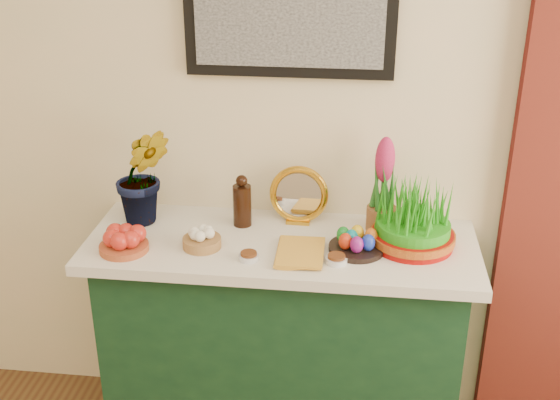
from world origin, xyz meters
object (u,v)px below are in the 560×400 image
(sideboard, at_px, (282,346))
(book, at_px, (277,251))
(mirror, at_px, (299,195))
(wheatgrass_sabzeh, at_px, (414,218))
(hyacinth_green, at_px, (142,160))

(sideboard, bearing_deg, book, -92.41)
(mirror, relative_size, book, 1.03)
(wheatgrass_sabzeh, bearing_deg, mirror, 160.93)
(sideboard, bearing_deg, wheatgrass_sabzeh, 1.67)
(sideboard, relative_size, mirror, 5.82)
(mirror, height_order, book, mirror)
(book, bearing_deg, wheatgrass_sabzeh, 14.07)
(sideboard, height_order, hyacinth_green, hyacinth_green)
(sideboard, height_order, book, book)
(book, height_order, wheatgrass_sabzeh, wheatgrass_sabzeh)
(hyacinth_green, height_order, wheatgrass_sabzeh, hyacinth_green)
(hyacinth_green, bearing_deg, book, -36.40)
(sideboard, bearing_deg, hyacinth_green, 170.41)
(hyacinth_green, xyz_separation_m, book, (0.52, -0.20, -0.23))
(book, xyz_separation_m, wheatgrass_sabzeh, (0.47, 0.13, 0.09))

